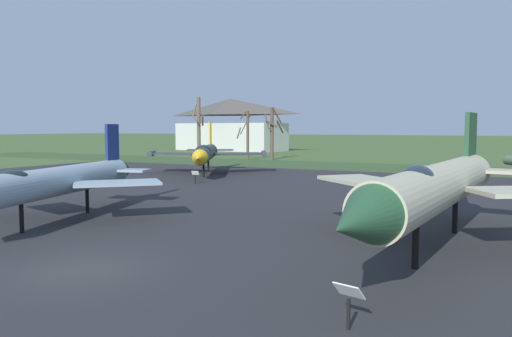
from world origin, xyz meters
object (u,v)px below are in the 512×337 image
at_px(info_placard_front_left, 195,176).
at_px(jet_fighter_front_left, 206,153).
at_px(jet_fighter_front_right, 54,181).
at_px(jet_fighter_rear_center, 436,186).
at_px(visitor_building, 231,125).
at_px(info_placard_rear_center, 349,299).

bearing_deg(info_placard_front_left, jet_fighter_front_left, 117.30).
bearing_deg(jet_fighter_front_right, jet_fighter_rear_center, 8.49).
height_order(info_placard_front_left, jet_fighter_front_right, jet_fighter_front_right).
bearing_deg(jet_fighter_rear_center, visitor_building, 125.48).
xyz_separation_m(jet_fighter_front_left, jet_fighter_front_right, (6.93, -22.98, -0.09)).
xyz_separation_m(jet_fighter_front_right, info_placard_rear_center, (15.46, -5.62, -1.23)).
distance_m(jet_fighter_front_left, info_placard_rear_center, 36.35).
bearing_deg(jet_fighter_rear_center, jet_fighter_front_right, -171.51).
bearing_deg(visitor_building, jet_fighter_rear_center, -54.52).
distance_m(jet_fighter_front_left, jet_fighter_rear_center, 30.87).
bearing_deg(jet_fighter_rear_center, info_placard_rear_center, -94.34).
bearing_deg(visitor_building, jet_fighter_front_left, -62.06).
xyz_separation_m(info_placard_front_left, jet_fighter_front_right, (3.35, -16.04, 1.27)).
height_order(info_placard_front_left, jet_fighter_rear_center, jet_fighter_rear_center).
bearing_deg(info_placard_rear_center, visitor_building, 122.11).
bearing_deg(info_placard_front_left, jet_fighter_rear_center, -35.10).
distance_m(jet_fighter_rear_center, visitor_building, 81.35).
height_order(jet_fighter_front_left, visitor_building, visitor_building).
relative_size(info_placard_front_left, jet_fighter_rear_center, 0.06).
xyz_separation_m(info_placard_rear_center, visitor_building, (-46.58, 74.23, 4.23)).
relative_size(jet_fighter_front_right, visitor_building, 0.57).
distance_m(info_placard_front_left, jet_fighter_rear_center, 23.79).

